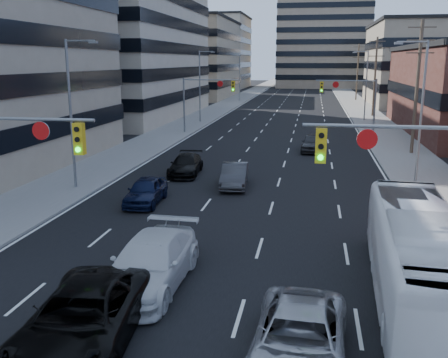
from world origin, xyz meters
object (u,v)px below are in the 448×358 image
object	(u,v)px
white_van	(151,263)
silver_suv	(299,340)
sedan_blue	(146,191)
black_pickup	(82,319)
transit_bus	(419,258)

from	to	relation	value
white_van	silver_suv	distance (m)	6.57
white_van	silver_suv	world-z (taller)	white_van
sedan_blue	black_pickup	bearing A→B (deg)	-80.67
silver_suv	transit_bus	size ratio (longest dim) A/B	0.48
black_pickup	transit_bus	distance (m)	10.59
white_van	black_pickup	bearing A→B (deg)	-97.52
black_pickup	sedan_blue	size ratio (longest dim) A/B	1.42
sedan_blue	white_van	bearing A→B (deg)	-72.86
silver_suv	sedan_blue	world-z (taller)	silver_suv
black_pickup	silver_suv	size ratio (longest dim) A/B	1.15
silver_suv	transit_bus	bearing A→B (deg)	51.59
white_van	sedan_blue	xyz separation A→B (m)	(-3.56, 9.98, -0.14)
black_pickup	silver_suv	xyz separation A→B (m)	(5.91, 0.16, -0.11)
sedan_blue	transit_bus	bearing A→B (deg)	-40.01
black_pickup	white_van	xyz separation A→B (m)	(0.62, 4.05, 0.02)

